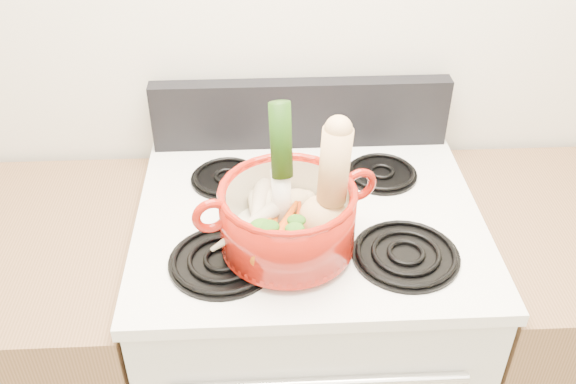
{
  "coord_description": "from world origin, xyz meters",
  "views": [
    {
      "loc": [
        -0.11,
        0.25,
        1.84
      ],
      "look_at": [
        -0.05,
        1.25,
        1.12
      ],
      "focal_mm": 40.0,
      "sensor_mm": 36.0,
      "label": 1
    }
  ],
  "objects_px": {
    "squash": "(327,184)",
    "leek": "(281,167)",
    "dutch_oven": "(288,218)",
    "stove_body": "(305,355)"
  },
  "relations": [
    {
      "from": "dutch_oven",
      "to": "leek",
      "type": "height_order",
      "value": "leek"
    },
    {
      "from": "leek",
      "to": "stove_body",
      "type": "bearing_deg",
      "value": 45.39
    },
    {
      "from": "dutch_oven",
      "to": "leek",
      "type": "distance_m",
      "value": 0.11
    },
    {
      "from": "stove_body",
      "to": "leek",
      "type": "height_order",
      "value": "leek"
    },
    {
      "from": "squash",
      "to": "leek",
      "type": "bearing_deg",
      "value": 163.39
    },
    {
      "from": "dutch_oven",
      "to": "squash",
      "type": "relative_size",
      "value": 1.1
    },
    {
      "from": "squash",
      "to": "leek",
      "type": "xyz_separation_m",
      "value": [
        -0.09,
        0.04,
        0.02
      ]
    },
    {
      "from": "stove_body",
      "to": "leek",
      "type": "xyz_separation_m",
      "value": [
        -0.07,
        -0.09,
        0.68
      ]
    },
    {
      "from": "leek",
      "to": "dutch_oven",
      "type": "bearing_deg",
      "value": -82.36
    },
    {
      "from": "stove_body",
      "to": "dutch_oven",
      "type": "xyz_separation_m",
      "value": [
        -0.05,
        -0.13,
        0.58
      ]
    }
  ]
}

